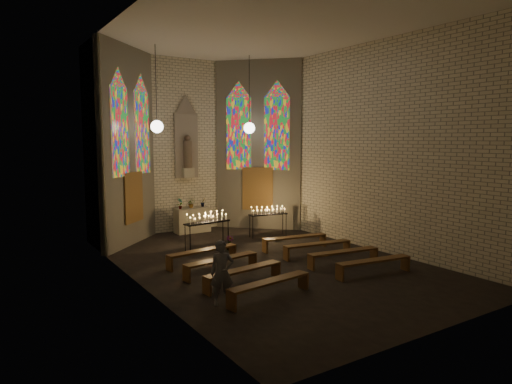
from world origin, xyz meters
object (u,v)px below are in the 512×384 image
Objects in this scene: altar at (192,220)px; aisle_flower_pot at (230,243)px; votive_stand_right at (268,212)px; votive_stand_left at (207,220)px; visitor at (222,273)px.

aisle_flower_pot is at bearing -93.30° from altar.
votive_stand_left is at bearing -158.88° from votive_stand_right.
votive_stand_right is (2.34, 1.11, 0.72)m from aisle_flower_pot.
votive_stand_left is at bearing -105.31° from altar.
votive_stand_right is at bearing 25.43° from aisle_flower_pot.
altar is 3.16m from votive_stand_left.
votive_stand_left reaches higher than aisle_flower_pot.
altar reaches higher than aisle_flower_pot.
aisle_flower_pot is 0.31× the size of votive_stand_right.
altar is at bearing 67.19° from votive_stand_left.
aisle_flower_pot is 0.32× the size of visitor.
altar is at bearing 90.34° from visitor.
altar is 8.37m from visitor.
altar is 3.47m from aisle_flower_pot.
aisle_flower_pot is 2.69m from votive_stand_right.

